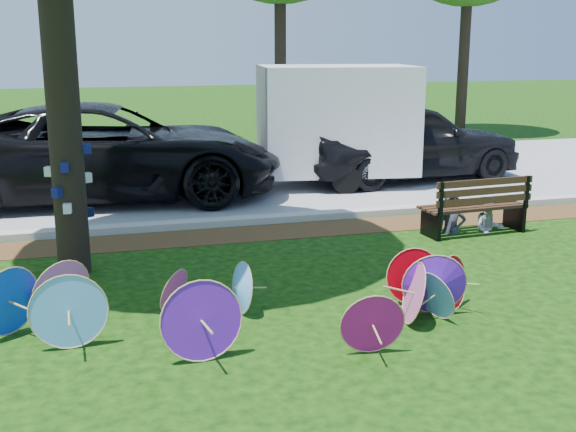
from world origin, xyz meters
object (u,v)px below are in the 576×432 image
object	(u,v)px
person_right	(490,200)
dark_pickup	(406,140)
parasol_pile	(256,297)
park_bench	(473,205)
cargo_trailer	(337,119)
person_left	(453,194)
black_van	(108,152)

from	to	relation	value
person_right	dark_pickup	bearing A→B (deg)	96.08
parasol_pile	dark_pickup	bearing A→B (deg)	55.48
park_bench	person_right	world-z (taller)	person_right
cargo_trailer	person_left	size ratio (longest dim) A/B	2.47
parasol_pile	person_right	distance (m)	5.69
park_bench	person_left	bearing A→B (deg)	167.47
parasol_pile	cargo_trailer	world-z (taller)	cargo_trailer
park_bench	dark_pickup	bearing A→B (deg)	74.53
parasol_pile	cargo_trailer	xyz separation A→B (m)	(3.60, 7.63, 1.08)
cargo_trailer	person_left	world-z (taller)	cargo_trailer
black_van	park_bench	distance (m)	7.21
parasol_pile	park_bench	distance (m)	5.37
dark_pickup	park_bench	world-z (taller)	dark_pickup
black_van	person_right	xyz separation A→B (m)	(6.08, -4.31, -0.44)
person_left	person_right	bearing A→B (deg)	17.80
dark_pickup	person_right	size ratio (longest dim) A/B	5.09
parasol_pile	black_van	xyz separation A→B (m)	(-1.32, 7.43, 0.59)
parasol_pile	dark_pickup	xyz separation A→B (m)	(5.32, 7.73, 0.54)
dark_pickup	person_left	xyz separation A→B (m)	(-1.26, -4.61, -0.24)
black_van	cargo_trailer	world-z (taller)	cargo_trailer
person_left	cargo_trailer	bearing A→B (deg)	113.56
parasol_pile	person_right	xyz separation A→B (m)	(4.76, 3.12, 0.15)
park_bench	black_van	bearing A→B (deg)	138.32
person_left	person_right	xyz separation A→B (m)	(0.70, 0.00, -0.14)
black_van	cargo_trailer	distance (m)	4.95
parasol_pile	cargo_trailer	distance (m)	8.50
person_left	black_van	bearing A→B (deg)	159.09
dark_pickup	park_bench	distance (m)	4.77
park_bench	person_left	size ratio (longest dim) A/B	1.37
park_bench	person_left	world-z (taller)	person_left
dark_pickup	cargo_trailer	distance (m)	1.80
dark_pickup	person_right	xyz separation A→B (m)	(-0.56, -4.61, -0.38)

